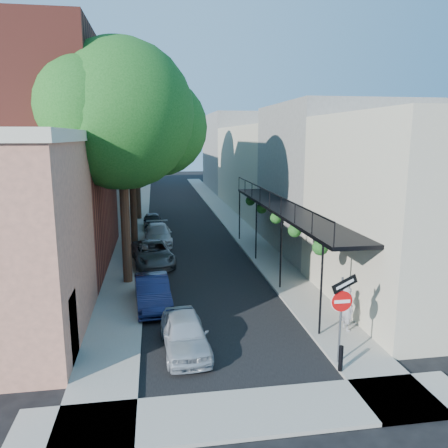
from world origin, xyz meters
name	(u,v)px	position (x,y,z in m)	size (l,w,h in m)	color
ground	(246,393)	(0.00, 0.00, 0.00)	(160.00, 160.00, 0.00)	black
road_surface	(181,212)	(0.00, 30.00, 0.01)	(6.00, 64.00, 0.01)	black
sidewalk_left	(138,213)	(-4.00, 30.00, 0.06)	(2.00, 64.00, 0.12)	gray
sidewalk_right	(223,211)	(4.00, 30.00, 0.06)	(2.00, 64.00, 0.12)	gray
sidewalk_cross	(254,412)	(0.00, -1.00, 0.06)	(12.00, 2.00, 0.12)	gray
buildings_left	(73,162)	(-9.30, 28.76, 4.94)	(10.10, 59.10, 12.00)	tan
buildings_right	(275,165)	(8.99, 29.49, 4.42)	(9.80, 55.00, 10.00)	#B3AB94
sign_post	(342,305)	(3.16, 0.97, 2.04)	(0.89, 0.17, 2.99)	#595B60
bollard	(341,358)	(3.00, 0.50, 0.52)	(0.14, 0.14, 0.80)	black
oak_near	(131,119)	(-3.37, 10.26, 7.88)	(7.48, 6.80, 11.42)	#311D13
oak_mid	(137,137)	(-3.42, 18.23, 7.06)	(6.60, 6.00, 10.20)	#311D13
oak_far	(141,122)	(-3.35, 27.27, 8.26)	(7.70, 7.00, 11.90)	#311D13
parked_car_a	(185,333)	(-1.52, 2.74, 0.62)	(1.46, 3.63, 1.24)	#9CA4AD
parked_car_b	(152,292)	(-2.60, 6.81, 0.64)	(1.36, 3.91, 1.29)	#121738
parked_car_c	(153,253)	(-2.60, 13.14, 0.64)	(2.12, 4.59, 1.27)	#4C4F53
parked_car_d	(158,234)	(-2.26, 17.95, 0.64)	(1.80, 4.42, 1.28)	silver
parked_car_e	(153,221)	(-2.60, 22.88, 0.61)	(1.44, 3.59, 1.22)	black
pedestrian	(347,308)	(4.40, 3.17, 0.94)	(0.60, 0.39, 1.64)	gray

